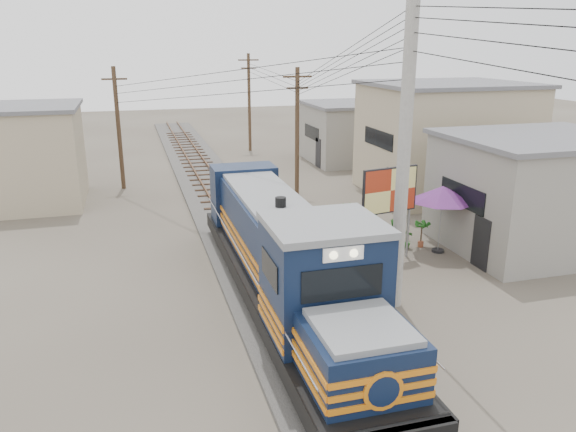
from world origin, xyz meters
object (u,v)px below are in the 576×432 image
object	(u,v)px
locomotive	(286,258)
vendor	(369,216)
billboard	(390,193)
market_umbrella	(442,194)

from	to	relation	value
locomotive	vendor	xyz separation A→B (m)	(5.61, 6.16, -0.88)
locomotive	vendor	size ratio (longest dim) A/B	9.57
locomotive	billboard	xyz separation A→B (m)	(4.91, 2.85, 1.07)
market_umbrella	billboard	bearing A→B (deg)	-172.50
locomotive	vendor	distance (m)	8.38
locomotive	vendor	world-z (taller)	locomotive
billboard	market_umbrella	bearing A→B (deg)	-3.32
market_umbrella	vendor	size ratio (longest dim) A/B	1.71
locomotive	billboard	bearing A→B (deg)	30.12
market_umbrella	vendor	xyz separation A→B (m)	(-1.78, 2.99, -1.64)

